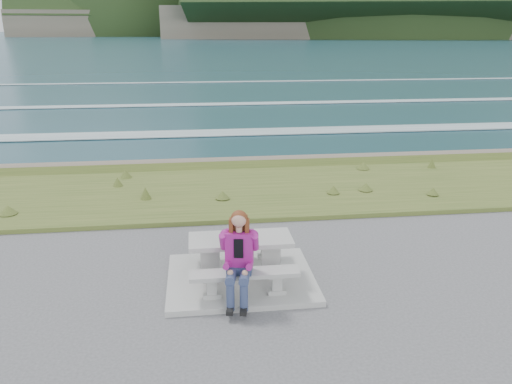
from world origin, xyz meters
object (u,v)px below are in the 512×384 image
bench_seaward (237,242)px  seated_woman (239,270)px  bench_landward (245,277)px  picnic_table (241,246)px

bench_seaward → seated_woman: 1.56m
bench_landward → seated_woman: (-0.11, -0.14, 0.21)m
picnic_table → bench_seaward: bearing=90.0°
picnic_table → seated_woman: (-0.11, -0.84, -0.03)m
picnic_table → bench_seaward: 0.74m
bench_landward → seated_woman: bearing=-127.8°
picnic_table → bench_seaward: (0.00, 0.70, -0.23)m
seated_woman → picnic_table: bearing=93.2°
bench_landward → bench_seaward: (0.00, 1.40, 0.00)m
bench_landward → bench_seaward: bearing=90.0°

